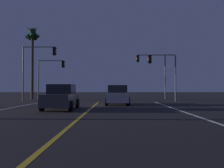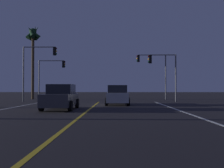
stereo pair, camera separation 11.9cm
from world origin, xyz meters
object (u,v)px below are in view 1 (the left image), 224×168
object	(u,v)px
traffic_light_near_right	(162,66)
traffic_light_far_left	(52,70)
traffic_light_far_right	(151,66)
palm_tree_left_far	(32,40)
traffic_light_near_left	(39,61)
car_oncoming	(61,97)
car_ahead_far	(117,95)

from	to	relation	value
traffic_light_near_right	traffic_light_far_left	distance (m)	14.31
traffic_light_far_right	palm_tree_left_far	bearing A→B (deg)	-2.96
traffic_light_near_left	traffic_light_far_left	xyz separation A→B (m)	(0.02, 5.50, -0.61)
car_oncoming	traffic_light_far_right	distance (m)	17.99
traffic_light_near_left	traffic_light_far_left	distance (m)	5.53
car_oncoming	traffic_light_near_left	xyz separation A→B (m)	(-4.58, 10.05, 3.59)
traffic_light_near_left	traffic_light_far_right	world-z (taller)	traffic_light_near_left
traffic_light_near_left	palm_tree_left_far	xyz separation A→B (m)	(-2.77, 6.31, 3.45)
car_oncoming	traffic_light_far_left	distance (m)	16.48
car_oncoming	palm_tree_left_far	distance (m)	19.27
car_oncoming	car_ahead_far	bearing A→B (deg)	142.38
traffic_light_far_right	car_oncoming	bearing A→B (deg)	61.80
car_oncoming	traffic_light_far_left	xyz separation A→B (m)	(-4.56, 15.55, 2.98)
traffic_light_near_right	traffic_light_near_left	distance (m)	13.24
traffic_light_near_right	palm_tree_left_far	size ratio (longest dim) A/B	0.51
traffic_light_near_right	traffic_light_far_left	size ratio (longest dim) A/B	1.00
car_ahead_far	palm_tree_left_far	size ratio (longest dim) A/B	0.44
traffic_light_far_right	palm_tree_left_far	world-z (taller)	palm_tree_left_far
traffic_light_near_left	traffic_light_near_right	bearing A→B (deg)	0.00
traffic_light_near_left	car_oncoming	bearing A→B (deg)	-65.51
car_ahead_far	traffic_light_near_right	bearing A→B (deg)	-43.48
car_ahead_far	traffic_light_far_left	size ratio (longest dim) A/B	0.85
car_oncoming	traffic_light_near_left	bearing A→B (deg)	-155.51
traffic_light_near_right	traffic_light_far_right	distance (m)	5.53
car_oncoming	traffic_light_near_right	world-z (taller)	traffic_light_near_right
traffic_light_far_right	palm_tree_left_far	size ratio (longest dim) A/B	0.59
car_ahead_far	traffic_light_far_left	world-z (taller)	traffic_light_far_left
car_ahead_far	car_oncoming	xyz separation A→B (m)	(-3.84, -4.99, 0.00)
car_ahead_far	traffic_light_far_right	world-z (taller)	traffic_light_far_right
traffic_light_near_left	traffic_light_far_left	bearing A→B (deg)	89.80
car_oncoming	traffic_light_near_right	distance (m)	13.59
car_ahead_far	car_oncoming	distance (m)	6.29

